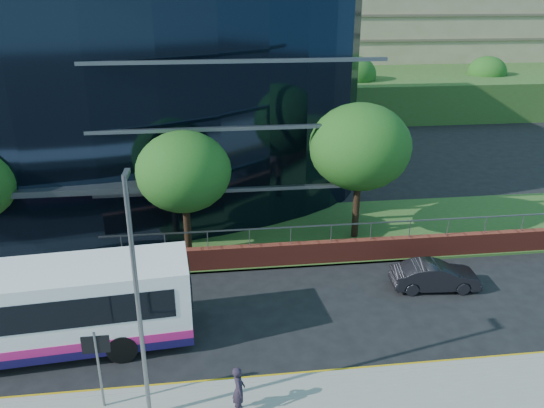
{
  "coord_description": "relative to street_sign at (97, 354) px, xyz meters",
  "views": [
    {
      "loc": [
        8.19,
        -15.67,
        12.53
      ],
      "look_at": [
        11.18,
        8.0,
        3.04
      ],
      "focal_mm": 35.0,
      "sensor_mm": 36.0,
      "label": 1
    }
  ],
  "objects": [
    {
      "name": "grass_verge",
      "position": [
        19.5,
        12.59,
        -2.09
      ],
      "size": [
        36.0,
        8.0,
        0.12
      ],
      "primitive_type": "cube",
      "color": "#2D511E",
      "rests_on": "ground"
    },
    {
      "name": "glass_office",
      "position": [
        -8.5,
        22.44,
        5.85
      ],
      "size": [
        44.0,
        23.1,
        16.0
      ],
      "color": "black",
      "rests_on": "ground"
    },
    {
      "name": "retaining_wall",
      "position": [
        15.5,
        8.89,
        -1.54
      ],
      "size": [
        34.0,
        0.4,
        2.11
      ],
      "color": "maroon",
      "rests_on": "ground"
    },
    {
      "name": "apartment_block",
      "position": [
        27.5,
        58.8,
        8.96
      ],
      "size": [
        60.0,
        42.0,
        30.0
      ],
      "color": "#2D511E",
      "rests_on": "ground"
    },
    {
      "name": "street_sign",
      "position": [
        0.0,
        0.0,
        0.0
      ],
      "size": [
        0.85,
        0.09,
        2.8
      ],
      "color": "slate",
      "rests_on": "pavement_near"
    },
    {
      "name": "tree_far_c",
      "position": [
        2.5,
        10.59,
        2.39
      ],
      "size": [
        4.62,
        4.62,
        6.51
      ],
      "color": "black",
      "rests_on": "ground"
    },
    {
      "name": "tree_far_d",
      "position": [
        11.5,
        11.59,
        3.04
      ],
      "size": [
        5.28,
        5.28,
        7.44
      ],
      "color": "black",
      "rests_on": "ground"
    },
    {
      "name": "tree_dist_e",
      "position": [
        19.5,
        41.59,
        2.39
      ],
      "size": [
        4.62,
        4.62,
        6.51
      ],
      "color": "black",
      "rests_on": "ground"
    },
    {
      "name": "tree_dist_f",
      "position": [
        35.5,
        43.59,
        2.06
      ],
      "size": [
        4.29,
        4.29,
        6.05
      ],
      "color": "black",
      "rests_on": "ground"
    },
    {
      "name": "streetlight_east",
      "position": [
        1.5,
        -0.59,
        2.29
      ],
      "size": [
        0.15,
        0.77,
        8.0
      ],
      "color": "slate",
      "rests_on": "pavement_near"
    },
    {
      "name": "city_bus",
      "position": [
        -3.27,
        3.38,
        -0.37
      ],
      "size": [
        12.57,
        3.86,
        3.35
      ],
      "rotation": [
        0.0,
        0.0,
        0.08
      ],
      "color": "white",
      "rests_on": "ground"
    },
    {
      "name": "parked_car",
      "position": [
        13.66,
        5.9,
        -1.5
      ],
      "size": [
        4.02,
        1.7,
        1.29
      ],
      "primitive_type": "imported",
      "rotation": [
        0.0,
        0.0,
        1.48
      ],
      "color": "black",
      "rests_on": "ground"
    },
    {
      "name": "pedestrian",
      "position": [
        4.32,
        -0.8,
        -1.16
      ],
      "size": [
        0.43,
        0.63,
        1.68
      ],
      "primitive_type": "imported",
      "rotation": [
        0.0,
        0.0,
        1.62
      ],
      "color": "#251D2B",
      "rests_on": "pavement_near"
    }
  ]
}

